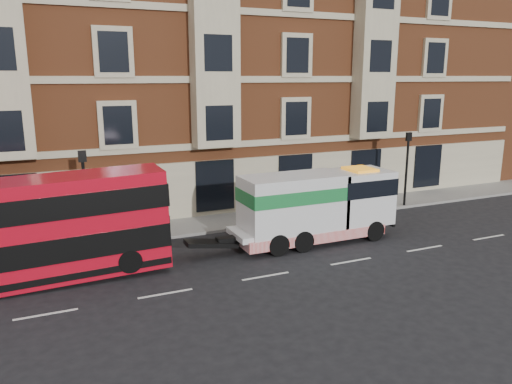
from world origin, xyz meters
The scene contains 7 objects.
ground centered at (0.00, 0.00, 0.00)m, with size 120.00×120.00×0.00m, color black.
sidewalk centered at (0.00, 7.50, 0.07)m, with size 90.00×3.00×0.15m, color slate.
victorian_terrace centered at (0.50, 15.00, 10.07)m, with size 45.00×12.00×20.40m.
lamp_post_west centered at (-6.00, 6.20, 2.68)m, with size 0.35×0.15×4.35m.
lamp_post_east centered at (12.00, 6.20, 2.68)m, with size 0.35×0.15×4.35m.
double_decker_bus centered at (-8.23, 2.89, 2.12)m, with size 9.90×2.27×4.01m.
tow_truck centered at (3.82, 2.89, 1.75)m, with size 7.93×2.34×3.30m.
Camera 1 is at (-7.74, -16.62, 7.67)m, focal length 35.00 mm.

